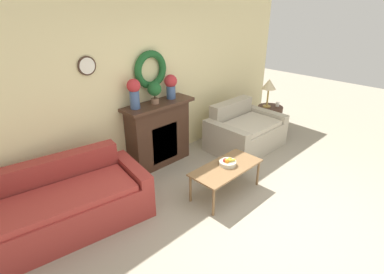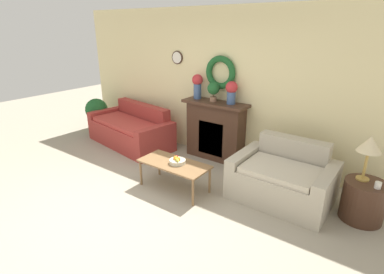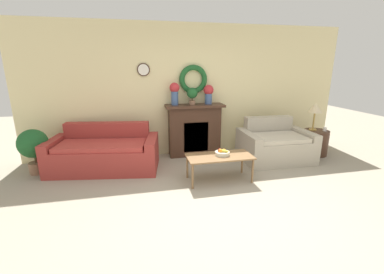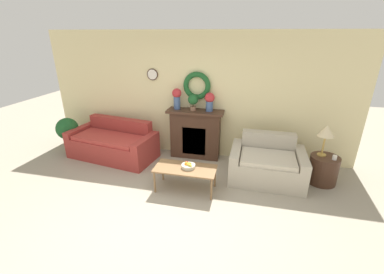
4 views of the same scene
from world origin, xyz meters
The scene contains 13 objects.
ground_plane centered at (0.00, 0.00, 0.00)m, with size 16.00×16.00×0.00m, color #9E937F.
wall_back centered at (0.00, 2.56, 1.36)m, with size 6.80×0.17×2.70m.
fireplace centered at (0.05, 2.35, 0.55)m, with size 1.22×0.41×1.10m.
couch_left centered at (-1.75, 1.92, 0.31)m, with size 2.04×1.19×0.82m.
loveseat_right centered at (1.59, 1.72, 0.31)m, with size 1.38×0.99×0.83m.
coffee_table centered at (0.17, 1.00, 0.40)m, with size 1.09×0.51×0.44m.
fruit_bowl centered at (0.22, 1.01, 0.48)m, with size 0.24×0.24×0.11m.
side_table_by_loveseat centered at (2.61, 1.81, 0.27)m, with size 0.52×0.52×0.53m.
table_lamp centered at (2.55, 1.87, 1.00)m, with size 0.29×0.29×0.59m.
mug centered at (2.73, 1.72, 0.58)m, with size 0.07×0.07×0.08m.
vase_on_mantel_left centered at (-0.36, 2.36, 1.36)m, with size 0.20×0.20×0.45m.
vase_on_mantel_right centered at (0.35, 2.36, 1.32)m, with size 0.21×0.21×0.39m.
potted_plant_on_mantel centered at (0.00, 2.34, 1.31)m, with size 0.22×0.22×0.34m.
Camera 1 is at (-2.74, -1.25, 2.59)m, focal length 28.00 mm.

